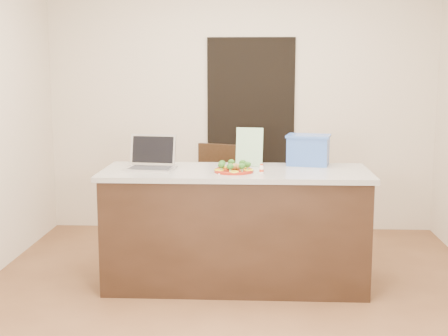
{
  "coord_description": "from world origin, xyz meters",
  "views": [
    {
      "loc": [
        0.15,
        -4.48,
        1.72
      ],
      "look_at": [
        -0.09,
        0.2,
        0.94
      ],
      "focal_mm": 50.0,
      "sensor_mm": 36.0,
      "label": 1
    }
  ],
  "objects_px": {
    "blue_box": "(308,150)",
    "laptop": "(152,159)",
    "island": "(236,228)",
    "plate": "(234,170)",
    "napkin": "(226,172)",
    "chair": "(220,192)",
    "yogurt_bottle": "(262,170)"
  },
  "relations": [
    {
      "from": "laptop",
      "to": "blue_box",
      "type": "height_order",
      "value": "laptop"
    },
    {
      "from": "plate",
      "to": "chair",
      "type": "relative_size",
      "value": 0.3
    },
    {
      "from": "island",
      "to": "napkin",
      "type": "xyz_separation_m",
      "value": [
        -0.07,
        -0.11,
        0.46
      ]
    },
    {
      "from": "island",
      "to": "napkin",
      "type": "relative_size",
      "value": 13.81
    },
    {
      "from": "plate",
      "to": "laptop",
      "type": "xyz_separation_m",
      "value": [
        -0.65,
        0.14,
        0.06
      ]
    },
    {
      "from": "plate",
      "to": "blue_box",
      "type": "xyz_separation_m",
      "value": [
        0.59,
        0.37,
        0.11
      ]
    },
    {
      "from": "island",
      "to": "laptop",
      "type": "height_order",
      "value": "laptop"
    },
    {
      "from": "plate",
      "to": "blue_box",
      "type": "distance_m",
      "value": 0.7
    },
    {
      "from": "yogurt_bottle",
      "to": "laptop",
      "type": "distance_m",
      "value": 0.88
    },
    {
      "from": "blue_box",
      "to": "chair",
      "type": "relative_size",
      "value": 0.39
    },
    {
      "from": "blue_box",
      "to": "chair",
      "type": "height_order",
      "value": "blue_box"
    },
    {
      "from": "plate",
      "to": "napkin",
      "type": "bearing_deg",
      "value": -158.6
    },
    {
      "from": "blue_box",
      "to": "napkin",
      "type": "bearing_deg",
      "value": -136.99
    },
    {
      "from": "island",
      "to": "laptop",
      "type": "relative_size",
      "value": 5.18
    },
    {
      "from": "laptop",
      "to": "blue_box",
      "type": "bearing_deg",
      "value": 18.0
    },
    {
      "from": "island",
      "to": "plate",
      "type": "relative_size",
      "value": 6.87
    },
    {
      "from": "island",
      "to": "yogurt_bottle",
      "type": "bearing_deg",
      "value": -36.52
    },
    {
      "from": "island",
      "to": "laptop",
      "type": "xyz_separation_m",
      "value": [
        -0.66,
        0.05,
        0.53
      ]
    },
    {
      "from": "island",
      "to": "laptop",
      "type": "distance_m",
      "value": 0.85
    },
    {
      "from": "plate",
      "to": "chair",
      "type": "height_order",
      "value": "chair"
    },
    {
      "from": "napkin",
      "to": "chair",
      "type": "distance_m",
      "value": 1.02
    },
    {
      "from": "napkin",
      "to": "blue_box",
      "type": "height_order",
      "value": "blue_box"
    },
    {
      "from": "yogurt_bottle",
      "to": "blue_box",
      "type": "height_order",
      "value": "blue_box"
    },
    {
      "from": "blue_box",
      "to": "laptop",
      "type": "bearing_deg",
      "value": -157.92
    },
    {
      "from": "plate",
      "to": "chair",
      "type": "xyz_separation_m",
      "value": [
        -0.16,
        0.93,
        -0.36
      ]
    },
    {
      "from": "yogurt_bottle",
      "to": "laptop",
      "type": "bearing_deg",
      "value": 166.99
    },
    {
      "from": "plate",
      "to": "laptop",
      "type": "height_order",
      "value": "laptop"
    },
    {
      "from": "island",
      "to": "blue_box",
      "type": "relative_size",
      "value": 5.35
    },
    {
      "from": "island",
      "to": "napkin",
      "type": "height_order",
      "value": "napkin"
    },
    {
      "from": "laptop",
      "to": "island",
      "type": "bearing_deg",
      "value": 3.28
    },
    {
      "from": "laptop",
      "to": "chair",
      "type": "distance_m",
      "value": 1.02
    },
    {
      "from": "island",
      "to": "napkin",
      "type": "bearing_deg",
      "value": -120.39
    }
  ]
}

